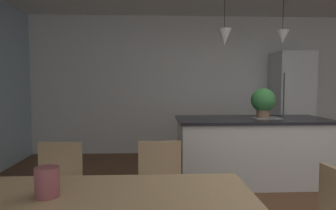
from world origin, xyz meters
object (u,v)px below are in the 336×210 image
kitchen_island (251,149)px  refrigerator (291,105)px  chair_far_right (160,190)px  chair_far_left (55,192)px  vase_on_dining_table (47,182)px  potted_plant_on_island (263,101)px

kitchen_island → refrigerator: bearing=50.1°
chair_far_right → kitchen_island: kitchen_island is taller
chair_far_left → vase_on_dining_table: bearing=-74.5°
chair_far_right → kitchen_island: bearing=50.5°
chair_far_right → potted_plant_on_island: (1.46, 1.58, 0.66)m
refrigerator → potted_plant_on_island: 1.85m
chair_far_left → vase_on_dining_table: (0.21, -0.77, 0.34)m
chair_far_left → kitchen_island: bearing=35.9°
chair_far_left → refrigerator: bearing=41.9°
chair_far_right → refrigerator: size_ratio=0.44×
kitchen_island → potted_plant_on_island: (0.15, -0.00, 0.68)m
kitchen_island → potted_plant_on_island: 0.69m
chair_far_left → kitchen_island: (2.19, 1.58, -0.01)m
chair_far_right → vase_on_dining_table: (-0.67, -0.77, 0.34)m
refrigerator → potted_plant_on_island: refrigerator is taller
refrigerator → potted_plant_on_island: bearing=-126.3°
refrigerator → potted_plant_on_island: (-1.09, -1.49, 0.15)m
refrigerator → vase_on_dining_table: size_ratio=11.42×
kitchen_island → vase_on_dining_table: kitchen_island is taller
kitchen_island → vase_on_dining_table: 3.09m
potted_plant_on_island → vase_on_dining_table: potted_plant_on_island is taller
chair_far_left → potted_plant_on_island: potted_plant_on_island is taller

